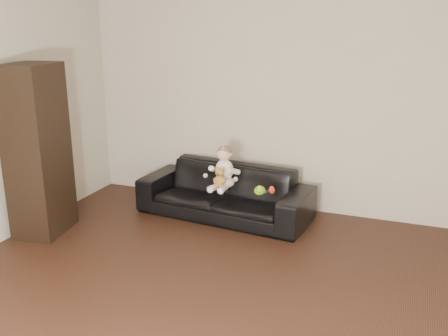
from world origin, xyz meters
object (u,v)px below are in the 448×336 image
at_px(teddy_bear, 220,178).
at_px(toy_rattle, 272,191).
at_px(cabinet, 38,151).
at_px(toy_blue_disc, 264,192).
at_px(baby, 224,170).
at_px(toy_green, 260,190).
at_px(sofa, 225,192).

xyz_separation_m(teddy_bear, toy_rattle, (0.53, 0.14, -0.12)).
bearing_deg(cabinet, toy_rattle, 14.51).
xyz_separation_m(cabinet, toy_blue_disc, (2.06, 0.98, -0.49)).
height_order(cabinet, toy_blue_disc, cabinet).
xyz_separation_m(baby, teddy_bear, (0.01, -0.14, -0.05)).
distance_m(cabinet, baby, 1.90).
height_order(cabinet, teddy_bear, cabinet).
xyz_separation_m(toy_green, toy_blue_disc, (0.01, 0.10, -0.04)).
height_order(teddy_bear, toy_blue_disc, teddy_bear).
height_order(sofa, toy_green, sofa).
relative_size(baby, toy_rattle, 6.25).
height_order(toy_rattle, toy_blue_disc, toy_rattle).
distance_m(toy_green, toy_rattle, 0.13).
relative_size(cabinet, teddy_bear, 8.17).
bearing_deg(baby, toy_rattle, 6.70).
bearing_deg(toy_rattle, teddy_bear, -165.45).
bearing_deg(sofa, toy_green, -15.92).
distance_m(toy_green, toy_blue_disc, 0.11).
distance_m(cabinet, teddy_bear, 1.85).
bearing_deg(toy_blue_disc, toy_rattle, -13.29).
bearing_deg(toy_blue_disc, teddy_bear, -159.93).
bearing_deg(cabinet, toy_blue_disc, 15.96).
bearing_deg(baby, cabinet, -142.45).
xyz_separation_m(teddy_bear, toy_green, (0.42, 0.06, -0.11)).
bearing_deg(baby, toy_green, -2.98).
bearing_deg(teddy_bear, toy_green, 15.30).
height_order(teddy_bear, toy_rattle, teddy_bear).
distance_m(cabinet, toy_blue_disc, 2.33).
distance_m(sofa, baby, 0.31).
bearing_deg(sofa, baby, -70.29).
distance_m(sofa, teddy_bear, 0.35).
relative_size(teddy_bear, toy_blue_disc, 2.47).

